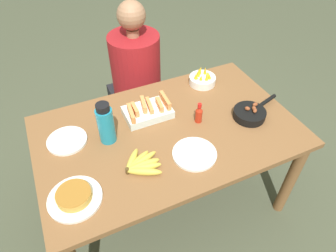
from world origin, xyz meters
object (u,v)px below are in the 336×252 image
Objects in this scene: empty_plate_far_left at (67,141)px; person_figure at (138,89)px; empty_plate_near_front at (195,154)px; hot_sauce_bottle at (199,114)px; skillet at (250,113)px; water_bottle at (106,124)px; banana_bunch at (141,165)px; melon_tray at (148,111)px; fruit_bowl_mango at (202,79)px; frittata_plate_center at (74,197)px.

empty_plate_far_left is 0.90m from person_figure.
hot_sauce_bottle is (0.15, 0.23, 0.05)m from empty_plate_near_front.
water_bottle reaches higher than skillet.
skillet is (0.74, 0.09, 0.01)m from banana_bunch.
hot_sauce_bottle reaches higher than skillet.
melon_tray is 0.49m from empty_plate_far_left.
hot_sauce_bottle is 0.82m from person_figure.
fruit_bowl_mango is 0.79m from water_bottle.
melon_tray is 0.42m from empty_plate_near_front.
frittata_plate_center is 0.40m from empty_plate_far_left.
melon_tray is at bearing -102.73° from person_figure.
person_figure is at bearing 56.29° from frittata_plate_center.
person_figure is (-0.34, 0.42, -0.26)m from fruit_bowl_mango.
banana_bunch is 0.29m from empty_plate_near_front.
water_bottle is 0.87m from person_figure.
skillet reaches higher than empty_plate_far_left.
frittata_plate_center is 1.07× the size of empty_plate_near_front.
person_figure is at bearing 100.49° from skillet.
water_bottle is at bearing 51.05° from frittata_plate_center.
person_figure reaches higher than hot_sauce_bottle.
hot_sauce_bottle is 0.11× the size of person_figure.
empty_plate_near_front and empty_plate_far_left have the same top height.
banana_bunch is at bearing -117.11° from melon_tray.
fruit_bowl_mango reaches higher than skillet.
banana_bunch is at bearing -70.48° from water_bottle.
empty_plate_far_left is 0.19× the size of person_figure.
fruit_bowl_mango is (0.36, 0.56, 0.03)m from empty_plate_near_front.
water_bottle reaches higher than hot_sauce_bottle.
banana_bunch is 0.48m from hot_sauce_bottle.
empty_plate_far_left is at bearing 150.36° from skillet.
fruit_bowl_mango reaches higher than empty_plate_far_left.
frittata_plate_center is (-0.53, -0.41, -0.01)m from melon_tray.
water_bottle reaches higher than frittata_plate_center.
person_figure is (-0.43, 0.85, -0.26)m from skillet.
fruit_bowl_mango reaches higher than empty_plate_near_front.
banana_bunch is 0.46m from empty_plate_far_left.
melon_tray is 1.55× the size of fruit_bowl_mango.
person_figure is at bearing 77.27° from melon_tray.
hot_sauce_bottle is at bearing 22.90° from banana_bunch.
empty_plate_far_left is at bearing -136.18° from person_figure.
skillet is at bearing -25.87° from melon_tray.
empty_plate_far_left is 0.77m from hot_sauce_bottle.
fruit_bowl_mango is at bearing 18.45° from melon_tray.
banana_bunch is 0.92× the size of water_bottle.
fruit_bowl_mango reaches higher than melon_tray.
fruit_bowl_mango is 0.72× the size of water_bottle.
banana_bunch is at bearing -108.55° from person_figure.
frittata_plate_center is 1.15m from fruit_bowl_mango.
skillet is 0.44m from fruit_bowl_mango.
banana_bunch is at bearing 171.92° from empty_plate_near_front.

